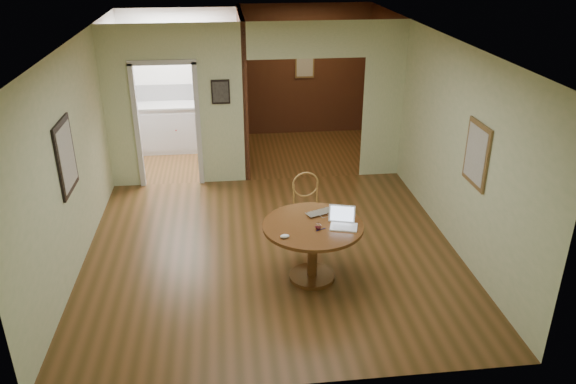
{
  "coord_description": "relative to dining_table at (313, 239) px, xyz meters",
  "views": [
    {
      "loc": [
        -0.55,
        -6.58,
        3.94
      ],
      "look_at": [
        0.2,
        -0.2,
        0.98
      ],
      "focal_mm": 35.0,
      "sensor_mm": 36.0,
      "label": 1
    }
  ],
  "objects": [
    {
      "name": "closed_laptop",
      "position": [
        0.15,
        0.22,
        0.21
      ],
      "size": [
        0.41,
        0.35,
        0.03
      ],
      "primitive_type": "imported",
      "rotation": [
        0.0,
        0.0,
        0.41
      ],
      "color": "#B8B9BD",
      "rests_on": "dining_table"
    },
    {
      "name": "mouse",
      "position": [
        -0.37,
        -0.29,
        0.22
      ],
      "size": [
        0.11,
        0.07,
        0.05
      ],
      "primitive_type": "ellipsoid",
      "rotation": [
        0.0,
        0.0,
        0.08
      ],
      "color": "white",
      "rests_on": "dining_table"
    },
    {
      "name": "floor",
      "position": [
        -0.44,
        0.69,
        -0.57
      ],
      "size": [
        5.0,
        5.0,
        0.0
      ],
      "primitive_type": "plane",
      "color": "#4B3415",
      "rests_on": "ground"
    },
    {
      "name": "room_shell",
      "position": [
        -0.91,
        3.79,
        0.72
      ],
      "size": [
        5.2,
        7.5,
        5.0
      ],
      "color": "white",
      "rests_on": "ground"
    },
    {
      "name": "wine_glass",
      "position": [
        0.04,
        -0.13,
        0.24
      ],
      "size": [
        0.08,
        0.08,
        0.09
      ],
      "primitive_type": null,
      "color": "white",
      "rests_on": "dining_table"
    },
    {
      "name": "open_laptop",
      "position": [
        0.35,
        -0.06,
        0.26
      ],
      "size": [
        0.37,
        0.35,
        0.22
      ],
      "rotation": [
        0.0,
        0.0,
        -0.28
      ],
      "color": "white",
      "rests_on": "dining_table"
    },
    {
      "name": "grocery_bag",
      "position": [
        -1.29,
        4.89,
        0.5
      ],
      "size": [
        0.3,
        0.27,
        0.26
      ],
      "primitive_type": "ellipsoid",
      "rotation": [
        0.0,
        0.0,
        0.19
      ],
      "color": "beige",
      "rests_on": "kitchen_cabinet"
    },
    {
      "name": "kitchen_cabinet",
      "position": [
        -1.79,
        4.89,
        -0.09
      ],
      "size": [
        2.06,
        0.6,
        0.94
      ],
      "color": "silver",
      "rests_on": "ground"
    },
    {
      "name": "dining_table",
      "position": [
        0.0,
        0.0,
        0.0
      ],
      "size": [
        1.22,
        1.22,
        0.76
      ],
      "rotation": [
        0.0,
        0.0,
        0.15
      ],
      "color": "#5E2E17",
      "rests_on": "ground"
    },
    {
      "name": "chair",
      "position": [
        0.08,
        1.04,
        -0.02
      ],
      "size": [
        0.45,
        0.45,
        0.98
      ],
      "rotation": [
        0.0,
        0.0,
        0.08
      ],
      "color": "#AE863E",
      "rests_on": "ground"
    },
    {
      "name": "pen",
      "position": [
        0.07,
        -0.14,
        0.2
      ],
      "size": [
        0.12,
        0.06,
        0.01
      ],
      "primitive_type": "cylinder",
      "rotation": [
        0.0,
        1.57,
        0.45
      ],
      "color": "navy",
      "rests_on": "dining_table"
    }
  ]
}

